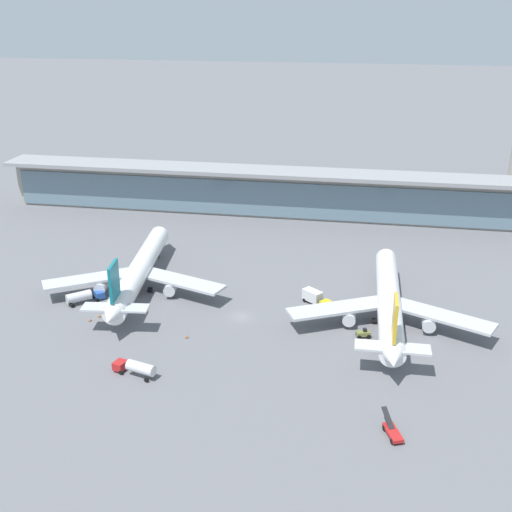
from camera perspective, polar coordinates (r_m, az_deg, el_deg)
ground_plane at (r=140.19m, az=-1.34°, el=-5.45°), size 1200.00×1200.00×0.00m
airliner_left_stand at (r=153.52m, az=-10.48°, el=-1.34°), size 43.03×56.31×14.99m
airliner_centre_stand at (r=138.98m, az=11.83°, el=-4.03°), size 43.32×56.20×14.99m
service_truck_near_nose_olive at (r=133.46m, az=9.61°, el=-6.87°), size 3.22×2.42×2.05m
service_truck_under_wing_yellow at (r=145.56m, az=5.32°, el=-3.71°), size 7.15×6.34×3.10m
service_truck_mid_apron_red at (r=120.91m, az=-10.70°, el=-9.80°), size 8.89×4.57×2.95m
service_truck_by_tail_blue at (r=150.69m, az=-15.22°, el=-3.50°), size 7.87×7.45×2.95m
service_truck_on_taxiway_red at (r=107.22m, az=12.15°, el=-15.14°), size 3.66×6.84×2.70m
terminal_building at (r=202.96m, az=2.61°, el=5.77°), size 183.60×12.80×15.20m
safety_cone_alpha at (r=142.75m, az=-14.66°, el=-5.55°), size 0.62×0.62×0.70m
safety_cone_bravo at (r=143.94m, az=-13.85°, el=-5.23°), size 0.62×0.62×0.70m
safety_cone_charlie at (r=132.42m, az=-6.22°, el=-7.20°), size 0.62×0.62×0.70m
safety_cone_delta at (r=140.44m, az=-12.13°, el=-5.78°), size 0.62×0.62×0.70m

